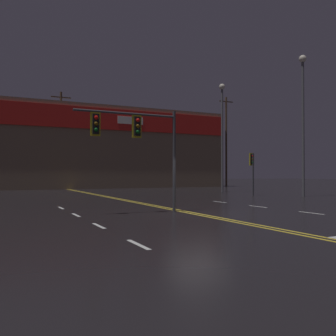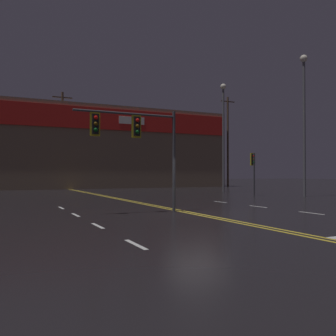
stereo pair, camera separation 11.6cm
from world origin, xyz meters
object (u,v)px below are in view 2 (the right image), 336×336
at_px(traffic_signal_median, 133,133).
at_px(streetlight_median_approach, 223,124).
at_px(traffic_signal_corner_northeast, 253,164).
at_px(streetlight_far_left, 304,108).

bearing_deg(traffic_signal_median, streetlight_median_approach, 45.62).
relative_size(traffic_signal_median, traffic_signal_corner_northeast, 1.38).
xyz_separation_m(traffic_signal_median, streetlight_far_left, (15.90, 5.93, 3.30)).
distance_m(traffic_signal_corner_northeast, streetlight_median_approach, 7.56).
height_order(traffic_signal_median, streetlight_far_left, streetlight_far_left).
relative_size(traffic_signal_median, streetlight_far_left, 0.43).
height_order(streetlight_median_approach, streetlight_far_left, streetlight_far_left).
height_order(traffic_signal_corner_northeast, streetlight_median_approach, streetlight_median_approach).
bearing_deg(streetlight_far_left, streetlight_median_approach, 98.91).
distance_m(streetlight_median_approach, streetlight_far_left, 9.01).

